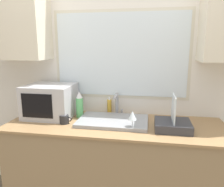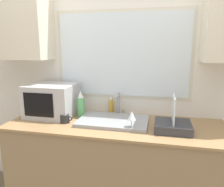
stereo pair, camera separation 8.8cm
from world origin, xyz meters
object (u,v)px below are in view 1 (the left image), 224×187
object	(u,v)px
soap_bottle	(109,106)
wine_glass	(132,116)
spray_bottle	(80,105)
faucet	(117,102)
mug_near_sink	(64,119)
dish_rack	(173,124)
microwave	(50,101)

from	to	relation	value
soap_bottle	wine_glass	size ratio (longest dim) A/B	1.03
spray_bottle	soap_bottle	distance (m)	0.32
faucet	mug_near_sink	size ratio (longest dim) A/B	1.98
soap_bottle	dish_rack	bearing A→B (deg)	-30.64
wine_glass	faucet	bearing A→B (deg)	116.30
dish_rack	spray_bottle	xyz separation A→B (m)	(-0.86, 0.18, 0.08)
faucet	microwave	distance (m)	0.65
dish_rack	microwave	bearing A→B (deg)	172.24
microwave	soap_bottle	bearing A→B (deg)	19.91
spray_bottle	soap_bottle	world-z (taller)	spray_bottle
dish_rack	spray_bottle	bearing A→B (deg)	168.20
faucet	soap_bottle	bearing A→B (deg)	145.86
faucet	wine_glass	distance (m)	0.41
microwave	mug_near_sink	xyz separation A→B (m)	(0.21, -0.18, -0.12)
microwave	mug_near_sink	size ratio (longest dim) A/B	3.96
microwave	soap_bottle	distance (m)	0.59
spray_bottle	wine_glass	distance (m)	0.59
dish_rack	spray_bottle	world-z (taller)	dish_rack
spray_bottle	wine_glass	bearing A→B (deg)	-25.46
faucet	microwave	size ratio (longest dim) A/B	0.50
dish_rack	spray_bottle	distance (m)	0.88
faucet	wine_glass	bearing A→B (deg)	-63.70
microwave	spray_bottle	distance (m)	0.29
soap_bottle	mug_near_sink	bearing A→B (deg)	-132.19
faucet	mug_near_sink	xyz separation A→B (m)	(-0.43, -0.31, -0.10)
faucet	mug_near_sink	distance (m)	0.54
faucet	dish_rack	xyz separation A→B (m)	(0.51, -0.30, -0.08)
spray_bottle	soap_bottle	size ratio (longest dim) A/B	1.52
mug_near_sink	dish_rack	bearing A→B (deg)	1.15
spray_bottle	microwave	bearing A→B (deg)	-175.43
microwave	soap_bottle	size ratio (longest dim) A/B	2.64
faucet	microwave	world-z (taller)	microwave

